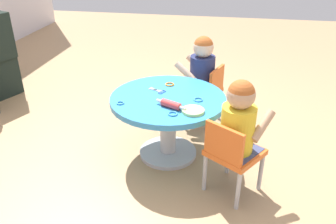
# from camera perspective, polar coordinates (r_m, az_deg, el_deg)

# --- Properties ---
(ground_plane) EXTENTS (10.00, 10.00, 0.00)m
(ground_plane) POSITION_cam_1_polar(r_m,az_deg,el_deg) (2.73, 0.00, -6.86)
(ground_plane) COLOR tan
(craft_table) EXTENTS (0.83, 0.83, 0.49)m
(craft_table) POSITION_cam_1_polar(r_m,az_deg,el_deg) (2.55, 0.00, -0.06)
(craft_table) COLOR silver
(craft_table) RESTS_ON ground
(child_chair_left) EXTENTS (0.42, 0.42, 0.54)m
(child_chair_left) POSITION_cam_1_polar(r_m,az_deg,el_deg) (2.23, 10.43, -6.69)
(child_chair_left) COLOR #B7B7BC
(child_chair_left) RESTS_ON ground
(seated_child_left) EXTENTS (0.44, 0.42, 0.51)m
(seated_child_left) POSITION_cam_1_polar(r_m,az_deg,el_deg) (2.14, 11.55, -1.23)
(seated_child_left) COLOR #3F4772
(seated_child_left) RESTS_ON ground
(child_chair_right) EXTENTS (0.38, 0.38, 0.54)m
(child_chair_right) POSITION_cam_1_polar(r_m,az_deg,el_deg) (3.04, 6.08, 3.35)
(child_chair_right) COLOR #B7B7BC
(child_chair_right) RESTS_ON ground
(seated_child_right) EXTENTS (0.37, 0.41, 0.51)m
(seated_child_right) POSITION_cam_1_polar(r_m,az_deg,el_deg) (2.97, 5.59, 7.49)
(seated_child_right) COLOR #3F4772
(seated_child_right) RESTS_ON ground
(rolling_pin) EXTENTS (0.12, 0.22, 0.05)m
(rolling_pin) POSITION_cam_1_polar(r_m,az_deg,el_deg) (2.32, 0.49, 1.25)
(rolling_pin) COLOR #D83F3F
(rolling_pin) RESTS_ON craft_table
(craft_scissors) EXTENTS (0.11, 0.14, 0.01)m
(craft_scissors) POSITION_cam_1_polar(r_m,az_deg,el_deg) (2.58, -1.49, 3.46)
(craft_scissors) COLOR silver
(craft_scissors) RESTS_ON craft_table
(playdough_blob_0) EXTENTS (0.15, 0.15, 0.02)m
(playdough_blob_0) POSITION_cam_1_polar(r_m,az_deg,el_deg) (2.28, 4.13, 0.22)
(playdough_blob_0) COLOR #B2E58C
(playdough_blob_0) RESTS_ON craft_table
(cookie_cutter_0) EXTENTS (0.05, 0.05, 0.01)m
(cookie_cutter_0) POSITION_cam_1_polar(r_m,az_deg,el_deg) (2.41, -7.83, 1.48)
(cookie_cutter_0) COLOR #3F99D8
(cookie_cutter_0) RESTS_ON craft_table
(cookie_cutter_1) EXTENTS (0.06, 0.06, 0.01)m
(cookie_cutter_1) POSITION_cam_1_polar(r_m,az_deg,el_deg) (2.25, 0.79, -0.28)
(cookie_cutter_1) COLOR #3F99D8
(cookie_cutter_1) RESTS_ON craft_table
(cookie_cutter_2) EXTENTS (0.07, 0.07, 0.01)m
(cookie_cutter_2) POSITION_cam_1_polar(r_m,az_deg,el_deg) (2.45, 4.99, 2.04)
(cookie_cutter_2) COLOR #3F99D8
(cookie_cutter_2) RESTS_ON craft_table
(cookie_cutter_3) EXTENTS (0.07, 0.07, 0.01)m
(cookie_cutter_3) POSITION_cam_1_polar(r_m,az_deg,el_deg) (2.69, 0.28, 4.57)
(cookie_cutter_3) COLOR orange
(cookie_cutter_3) RESTS_ON craft_table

